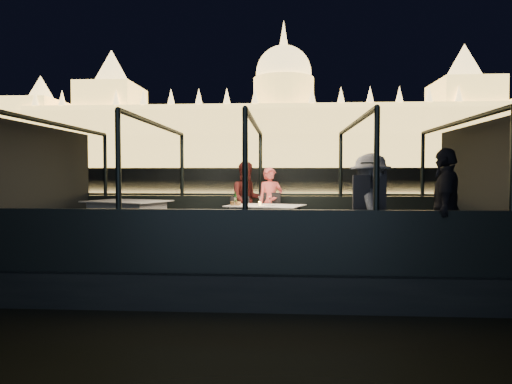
# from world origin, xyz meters

# --- Properties ---
(river_water) EXTENTS (500.00, 500.00, 0.00)m
(river_water) POSITION_xyz_m (0.00, 80.00, 0.00)
(river_water) COLOR black
(river_water) RESTS_ON ground
(boat_hull) EXTENTS (8.60, 4.40, 1.00)m
(boat_hull) POSITION_xyz_m (0.00, 0.00, 0.00)
(boat_hull) COLOR black
(boat_hull) RESTS_ON river_water
(boat_deck) EXTENTS (8.00, 4.00, 0.04)m
(boat_deck) POSITION_xyz_m (0.00, 0.00, 0.48)
(boat_deck) COLOR black
(boat_deck) RESTS_ON boat_hull
(gunwale_port) EXTENTS (8.00, 0.08, 0.90)m
(gunwale_port) POSITION_xyz_m (0.00, 2.00, 0.95)
(gunwale_port) COLOR black
(gunwale_port) RESTS_ON boat_deck
(gunwale_starboard) EXTENTS (8.00, 0.08, 0.90)m
(gunwale_starboard) POSITION_xyz_m (0.00, -2.00, 0.95)
(gunwale_starboard) COLOR black
(gunwale_starboard) RESTS_ON boat_deck
(cabin_glass_port) EXTENTS (8.00, 0.02, 1.40)m
(cabin_glass_port) POSITION_xyz_m (0.00, 2.00, 2.10)
(cabin_glass_port) COLOR #99B2B2
(cabin_glass_port) RESTS_ON gunwale_port
(cabin_glass_starboard) EXTENTS (8.00, 0.02, 1.40)m
(cabin_glass_starboard) POSITION_xyz_m (0.00, -2.00, 2.10)
(cabin_glass_starboard) COLOR #99B2B2
(cabin_glass_starboard) RESTS_ON gunwale_starboard
(cabin_roof_glass) EXTENTS (8.00, 4.00, 0.02)m
(cabin_roof_glass) POSITION_xyz_m (0.00, 0.00, 2.80)
(cabin_roof_glass) COLOR #99B2B2
(cabin_roof_glass) RESTS_ON boat_deck
(end_wall_fore) EXTENTS (0.02, 4.00, 2.30)m
(end_wall_fore) POSITION_xyz_m (-4.00, 0.00, 1.65)
(end_wall_fore) COLOR black
(end_wall_fore) RESTS_ON boat_deck
(end_wall_aft) EXTENTS (0.02, 4.00, 2.30)m
(end_wall_aft) POSITION_xyz_m (4.00, 0.00, 1.65)
(end_wall_aft) COLOR black
(end_wall_aft) RESTS_ON boat_deck
(canopy_ribs) EXTENTS (8.00, 4.00, 2.30)m
(canopy_ribs) POSITION_xyz_m (0.00, 0.00, 1.65)
(canopy_ribs) COLOR black
(canopy_ribs) RESTS_ON boat_deck
(embankment) EXTENTS (400.00, 140.00, 6.00)m
(embankment) POSITION_xyz_m (0.00, 210.00, 1.00)
(embankment) COLOR #423D33
(embankment) RESTS_ON ground
(parliament_building) EXTENTS (220.00, 32.00, 60.00)m
(parliament_building) POSITION_xyz_m (0.00, 175.00, 29.00)
(parliament_building) COLOR #F2D18C
(parliament_building) RESTS_ON embankment
(dining_table_central) EXTENTS (1.68, 1.41, 0.77)m
(dining_table_central) POSITION_xyz_m (0.17, 0.88, 0.89)
(dining_table_central) COLOR white
(dining_table_central) RESTS_ON boat_deck
(dining_table_aft) EXTENTS (1.87, 1.61, 0.84)m
(dining_table_aft) POSITION_xyz_m (-2.77, 1.09, 0.89)
(dining_table_aft) COLOR white
(dining_table_aft) RESTS_ON boat_deck
(chair_port_left) EXTENTS (0.51, 0.51, 0.90)m
(chair_port_left) POSITION_xyz_m (-0.43, 1.33, 0.95)
(chair_port_left) COLOR black
(chair_port_left) RESTS_ON boat_deck
(chair_port_right) EXTENTS (0.52, 0.52, 0.98)m
(chair_port_right) POSITION_xyz_m (0.24, 1.33, 0.95)
(chair_port_right) COLOR black
(chair_port_right) RESTS_ON boat_deck
(coat_stand) EXTENTS (0.48, 0.40, 1.60)m
(coat_stand) POSITION_xyz_m (1.79, -1.41, 1.40)
(coat_stand) COLOR black
(coat_stand) RESTS_ON boat_deck
(person_woman_coral) EXTENTS (0.65, 0.53, 1.54)m
(person_woman_coral) POSITION_xyz_m (0.24, 1.60, 1.25)
(person_woman_coral) COLOR #F35E58
(person_woman_coral) RESTS_ON boat_deck
(person_man_maroon) EXTENTS (0.95, 0.83, 1.66)m
(person_man_maroon) POSITION_xyz_m (-0.27, 1.63, 1.25)
(person_man_maroon) COLOR #3A1110
(person_man_maroon) RESTS_ON boat_deck
(passenger_stripe) EXTENTS (0.73, 1.17, 1.71)m
(passenger_stripe) POSITION_xyz_m (1.85, -1.28, 1.35)
(passenger_stripe) COLOR silver
(passenger_stripe) RESTS_ON boat_deck
(passenger_dark) EXTENTS (0.79, 1.13, 1.77)m
(passenger_dark) POSITION_xyz_m (2.86, -1.61, 1.35)
(passenger_dark) COLOR black
(passenger_dark) RESTS_ON boat_deck
(wine_bottle) EXTENTS (0.07, 0.07, 0.27)m
(wine_bottle) POSITION_xyz_m (-0.43, 0.71, 1.42)
(wine_bottle) COLOR #133413
(wine_bottle) RESTS_ON dining_table_central
(bread_basket) EXTENTS (0.23, 0.23, 0.08)m
(bread_basket) POSITION_xyz_m (-0.43, 0.77, 1.31)
(bread_basket) COLOR olive
(bread_basket) RESTS_ON dining_table_central
(amber_candle) EXTENTS (0.07, 0.07, 0.08)m
(amber_candle) POSITION_xyz_m (0.06, 0.74, 1.31)
(amber_candle) COLOR #FFB83F
(amber_candle) RESTS_ON dining_table_central
(plate_near) EXTENTS (0.27, 0.27, 0.01)m
(plate_near) POSITION_xyz_m (0.25, 0.70, 1.27)
(plate_near) COLOR white
(plate_near) RESTS_ON dining_table_central
(plate_far) EXTENTS (0.28, 0.28, 0.02)m
(plate_far) POSITION_xyz_m (-0.36, 0.88, 1.27)
(plate_far) COLOR white
(plate_far) RESTS_ON dining_table_central
(wine_glass_white) EXTENTS (0.06, 0.06, 0.17)m
(wine_glass_white) POSITION_xyz_m (-0.43, 0.62, 1.36)
(wine_glass_white) COLOR white
(wine_glass_white) RESTS_ON dining_table_central
(wine_glass_red) EXTENTS (0.06, 0.06, 0.17)m
(wine_glass_red) POSITION_xyz_m (0.25, 0.97, 1.36)
(wine_glass_red) COLOR white
(wine_glass_red) RESTS_ON dining_table_central
(wine_glass_empty) EXTENTS (0.08, 0.08, 0.19)m
(wine_glass_empty) POSITION_xyz_m (0.06, 0.55, 1.36)
(wine_glass_empty) COLOR silver
(wine_glass_empty) RESTS_ON dining_table_central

